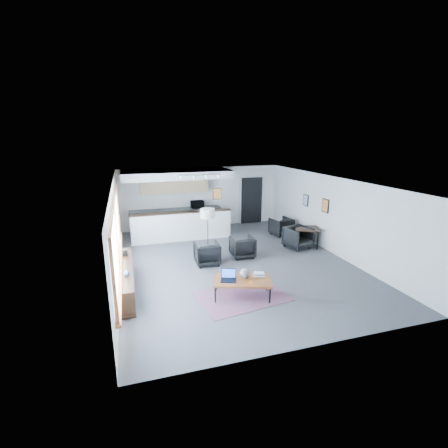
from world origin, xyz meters
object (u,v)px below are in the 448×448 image
object	(u,v)px
laptop	(228,277)
dining_table	(306,230)
ceramic_pot	(245,274)
book_stack	(259,274)
microwave	(197,204)
dining_chair_near	(298,238)
armchair_left	(207,252)
floor_lamp	(207,215)
coffee_table	(242,281)
dining_chair_far	(281,227)
armchair_right	(242,246)

from	to	relation	value
laptop	dining_table	bearing A→B (deg)	57.25
laptop	ceramic_pot	xyz separation A→B (m)	(0.41, -0.04, 0.05)
book_stack	microwave	xyz separation A→B (m)	(-0.22, 6.28, 0.60)
dining_chair_near	armchair_left	bearing A→B (deg)	173.47
floor_lamp	laptop	bearing A→B (deg)	-94.10
ceramic_pot	coffee_table	bearing A→B (deg)	-144.63
laptop	coffee_table	bearing A→B (deg)	4.11
dining_table	ceramic_pot	bearing A→B (deg)	-140.02
dining_chair_far	floor_lamp	bearing A→B (deg)	11.97
dining_table	dining_chair_near	distance (m)	0.45
book_stack	dining_chair_near	distance (m)	3.88
floor_lamp	microwave	distance (m)	3.40
coffee_table	laptop	distance (m)	0.36
book_stack	armchair_left	bearing A→B (deg)	109.72
laptop	dining_chair_near	size ratio (longest dim) A/B	0.62
ceramic_pot	dining_chair_far	xyz separation A→B (m)	(3.21, 4.40, -0.26)
coffee_table	dining_chair_near	world-z (taller)	dining_chair_near
coffee_table	floor_lamp	size ratio (longest dim) A/B	0.98
armchair_right	floor_lamp	xyz separation A→B (m)	(-1.08, 0.38, 1.03)
dining_chair_near	microwave	size ratio (longest dim) A/B	1.37
book_stack	ceramic_pot	bearing A→B (deg)	-175.67
ceramic_pot	floor_lamp	xyz separation A→B (m)	(-0.20, 2.95, 0.82)
floor_lamp	armchair_left	bearing A→B (deg)	-106.48
dining_chair_far	microwave	distance (m)	3.67
book_stack	floor_lamp	size ratio (longest dim) A/B	0.21
ceramic_pot	armchair_left	bearing A→B (deg)	99.94
armchair_right	floor_lamp	world-z (taller)	floor_lamp
book_stack	armchair_left	world-z (taller)	armchair_left
coffee_table	dining_chair_far	world-z (taller)	dining_chair_far
ceramic_pot	armchair_left	world-z (taller)	armchair_left
book_stack	dining_table	distance (m)	4.20
coffee_table	ceramic_pot	world-z (taller)	ceramic_pot
coffee_table	dining_table	bearing A→B (deg)	58.39
dining_chair_far	dining_chair_near	bearing A→B (deg)	74.83
armchair_left	armchair_right	world-z (taller)	armchair_left
dining_table	dining_chair_far	distance (m)	1.54
coffee_table	floor_lamp	bearing A→B (deg)	110.84
book_stack	floor_lamp	world-z (taller)	floor_lamp
laptop	microwave	bearing A→B (deg)	105.37
floor_lamp	dining_table	xyz separation A→B (m)	(3.67, -0.05, -0.79)
microwave	book_stack	bearing A→B (deg)	-89.51
coffee_table	dining_chair_far	xyz separation A→B (m)	(3.30, 4.46, -0.09)
coffee_table	book_stack	size ratio (longest dim) A/B	4.67
ceramic_pot	armchair_left	size ratio (longest dim) A/B	0.33
armchair_right	dining_table	distance (m)	2.62
floor_lamp	dining_chair_far	bearing A→B (deg)	23.00
dining_table	microwave	bearing A→B (deg)	133.90
coffee_table	armchair_left	bearing A→B (deg)	116.26
armchair_left	dining_table	world-z (taller)	armchair_left
ceramic_pot	microwave	xyz separation A→B (m)	(0.18, 6.31, 0.52)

